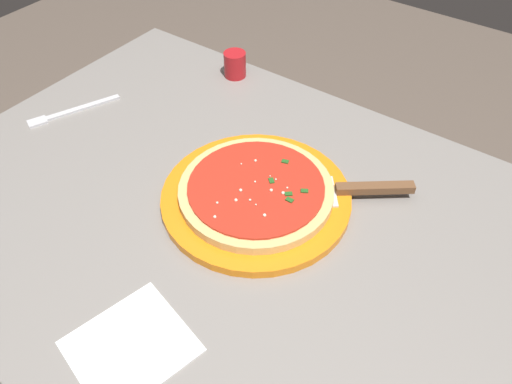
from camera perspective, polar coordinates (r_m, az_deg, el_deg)
The scene contains 7 objects.
restaurant_table at distance 0.91m, azimuth -1.36°, elevation -8.75°, with size 1.13×0.78×0.74m.
serving_plate at distance 0.83m, azimuth -0.00°, elevation -0.60°, with size 0.31×0.31×0.02m, color orange.
pizza at distance 0.81m, azimuth 0.00°, elevation 0.24°, with size 0.25×0.25×0.02m.
pizza_server at distance 0.83m, azimuth 10.78°, elevation 0.28°, with size 0.20×0.17×0.01m.
cup_small_sauce at distance 1.12m, azimuth -2.43°, elevation 14.40°, with size 0.05×0.05×0.06m, color #B2191E.
napkin_folded_right at distance 0.69m, azimuth -14.18°, elevation -16.76°, with size 0.14×0.15×0.00m, color white.
fork at distance 1.08m, azimuth -20.63°, elevation 8.58°, with size 0.09×0.18×0.00m.
Camera 1 is at (-0.33, 0.42, 1.34)m, focal length 34.91 mm.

